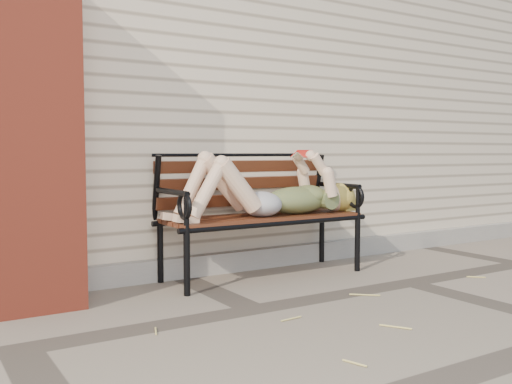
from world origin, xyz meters
TOP-DOWN VIEW (x-y plane):
  - ground at (0.00, 0.00)m, footprint 80.00×80.00m
  - house_wall at (0.00, 3.00)m, footprint 8.00×4.00m
  - foundation_strip at (0.00, 0.97)m, footprint 8.00×0.10m
  - brick_pillar at (-2.30, 0.75)m, footprint 0.50×0.50m
  - garden_bench at (-0.74, 0.80)m, footprint 1.59×0.63m
  - reading_woman at (-0.73, 0.67)m, footprint 1.50×0.34m
  - straw_scatter at (-1.08, -0.96)m, footprint 2.64×1.65m

SIDE VIEW (x-z plane):
  - ground at x=0.00m, z-range 0.00..0.00m
  - straw_scatter at x=-1.08m, z-range 0.00..0.01m
  - foundation_strip at x=0.00m, z-range 0.00..0.15m
  - garden_bench at x=-0.74m, z-range 0.06..1.09m
  - reading_woman at x=-0.73m, z-range 0.38..0.85m
  - brick_pillar at x=-2.30m, z-range 0.00..2.00m
  - house_wall at x=0.00m, z-range 0.00..3.00m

